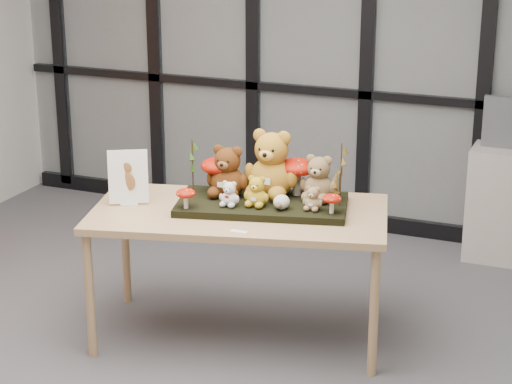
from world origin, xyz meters
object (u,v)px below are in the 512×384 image
at_px(diorama_tray, 262,205).
at_px(bear_brown_medium, 228,168).
at_px(bear_beige_small, 313,197).
at_px(mushroom_front_left, 186,197).
at_px(bear_white_bow, 230,192).
at_px(bear_tan_back, 319,175).
at_px(mushroom_back_left, 219,173).
at_px(mushroom_back_right, 297,175).
at_px(plush_cream_hedgehog, 281,201).
at_px(sign_holder, 128,179).
at_px(mushroom_front_right, 332,203).
at_px(bear_small_yellow, 257,189).
at_px(display_table, 239,222).
at_px(bear_pooh_yellow, 272,160).

relative_size(diorama_tray, bear_brown_medium, 2.89).
relative_size(bear_beige_small, mushroom_front_left, 1.22).
distance_m(bear_white_bow, bear_beige_small, 0.46).
bearing_deg(bear_tan_back, mushroom_back_left, 175.37).
relative_size(mushroom_back_right, mushroom_front_left, 1.94).
distance_m(plush_cream_hedgehog, sign_holder, 0.89).
height_order(bear_tan_back, mushroom_front_right, bear_tan_back).
bearing_deg(bear_small_yellow, mushroom_back_right, 48.01).
xyz_separation_m(mushroom_back_left, mushroom_back_right, (0.43, 0.13, 0.00)).
xyz_separation_m(display_table, bear_tan_back, (0.39, 0.24, 0.25)).
bearing_deg(bear_tan_back, bear_pooh_yellow, 171.48).
relative_size(bear_white_bow, mushroom_front_left, 1.29).
height_order(bear_beige_small, plush_cream_hedgehog, bear_beige_small).
bearing_deg(plush_cream_hedgehog, mushroom_front_right, -5.34).
xyz_separation_m(bear_brown_medium, bear_tan_back, (0.50, 0.13, -0.02)).
distance_m(bear_tan_back, plush_cream_hedgehog, 0.29).
bearing_deg(sign_holder, mushroom_back_right, -3.71).
bearing_deg(bear_pooh_yellow, bear_brown_medium, -169.88).
height_order(mushroom_front_left, sign_holder, sign_holder).
relative_size(plush_cream_hedgehog, sign_holder, 0.28).
distance_m(bear_beige_small, mushroom_back_right, 0.28).
height_order(display_table, bear_small_yellow, bear_small_yellow).
height_order(bear_white_bow, mushroom_back_right, mushroom_back_right).
distance_m(diorama_tray, bear_white_bow, 0.22).
bearing_deg(diorama_tray, bear_beige_small, -19.92).
distance_m(diorama_tray, bear_brown_medium, 0.29).
relative_size(bear_small_yellow, mushroom_front_left, 1.56).
xyz_separation_m(display_table, sign_holder, (-0.63, -0.14, 0.22)).
distance_m(bear_pooh_yellow, mushroom_front_right, 0.47).
bearing_deg(plush_cream_hedgehog, mushroom_back_right, 77.10).
bearing_deg(sign_holder, display_table, -16.47).
xyz_separation_m(bear_white_bow, mushroom_front_right, (0.56, 0.10, -0.02)).
bearing_deg(bear_small_yellow, sign_holder, 176.94).
xyz_separation_m(plush_cream_hedgehog, mushroom_front_left, (-0.50, -0.18, 0.02)).
height_order(plush_cream_hedgehog, mushroom_front_right, mushroom_front_right).
distance_m(diorama_tray, bear_tan_back, 0.36).
distance_m(bear_tan_back, mushroom_back_right, 0.15).
height_order(bear_beige_small, mushroom_back_left, mushroom_back_left).
bearing_deg(bear_beige_small, bear_white_bow, 179.48).
xyz_separation_m(bear_tan_back, bear_beige_small, (0.03, -0.18, -0.07)).
xyz_separation_m(diorama_tray, mushroom_back_right, (0.14, 0.18, 0.14)).
bearing_deg(mushroom_back_right, bear_brown_medium, -155.30).
xyz_separation_m(bear_pooh_yellow, mushroom_front_left, (-0.36, -0.39, -0.15)).
bearing_deg(bear_white_bow, bear_pooh_yellow, 46.04).
distance_m(bear_pooh_yellow, sign_holder, 0.83).
height_order(mushroom_back_left, mushroom_front_left, mushroom_back_left).
bearing_deg(diorama_tray, mushroom_front_right, -19.92).
relative_size(bear_tan_back, mushroom_back_left, 1.25).
height_order(bear_pooh_yellow, bear_brown_medium, bear_pooh_yellow).
distance_m(bear_tan_back, sign_holder, 1.08).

